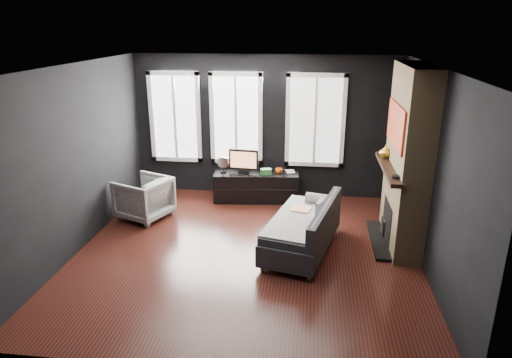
# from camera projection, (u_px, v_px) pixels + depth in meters

# --- Properties ---
(floor) EXTENTS (5.00, 5.00, 0.00)m
(floor) POSITION_uv_depth(u_px,v_px,m) (247.00, 252.00, 6.81)
(floor) COLOR black
(floor) RESTS_ON ground
(ceiling) EXTENTS (5.00, 5.00, 0.00)m
(ceiling) POSITION_uv_depth(u_px,v_px,m) (246.00, 66.00, 5.93)
(ceiling) COLOR white
(ceiling) RESTS_ON ground
(wall_back) EXTENTS (5.00, 0.02, 2.70)m
(wall_back) POSITION_uv_depth(u_px,v_px,m) (265.00, 127.00, 8.71)
(wall_back) COLOR black
(wall_back) RESTS_ON ground
(wall_left) EXTENTS (0.02, 5.00, 2.70)m
(wall_left) POSITION_uv_depth(u_px,v_px,m) (77.00, 159.00, 6.66)
(wall_left) COLOR black
(wall_left) RESTS_ON ground
(wall_right) EXTENTS (0.02, 5.00, 2.70)m
(wall_right) POSITION_uv_depth(u_px,v_px,m) (432.00, 172.00, 6.07)
(wall_right) COLOR black
(wall_right) RESTS_ON ground
(windows) EXTENTS (4.00, 0.16, 1.76)m
(windows) POSITION_uv_depth(u_px,v_px,m) (241.00, 72.00, 8.39)
(windows) COLOR white
(windows) RESTS_ON wall_back
(fireplace) EXTENTS (0.70, 1.62, 2.70)m
(fireplace) POSITION_uv_depth(u_px,v_px,m) (408.00, 159.00, 6.66)
(fireplace) COLOR #93724C
(fireplace) RESTS_ON floor
(sofa) EXTENTS (1.29, 1.94, 0.77)m
(sofa) POSITION_uv_depth(u_px,v_px,m) (302.00, 226.00, 6.75)
(sofa) COLOR black
(sofa) RESTS_ON floor
(stripe_pillow) EXTENTS (0.16, 0.32, 0.31)m
(stripe_pillow) POSITION_uv_depth(u_px,v_px,m) (320.00, 210.00, 6.91)
(stripe_pillow) COLOR gray
(stripe_pillow) RESTS_ON sofa
(armchair) EXTENTS (0.97, 1.00, 0.80)m
(armchair) POSITION_uv_depth(u_px,v_px,m) (144.00, 196.00, 7.88)
(armchair) COLOR silver
(armchair) RESTS_ON floor
(media_console) EXTENTS (1.63, 0.66, 0.55)m
(media_console) POSITION_uv_depth(u_px,v_px,m) (256.00, 187.00, 8.70)
(media_console) COLOR black
(media_console) RESTS_ON floor
(monitor) EXTENTS (0.58, 0.17, 0.51)m
(monitor) POSITION_uv_depth(u_px,v_px,m) (244.00, 160.00, 8.56)
(monitor) COLOR black
(monitor) RESTS_ON media_console
(desk_fan) EXTENTS (0.26, 0.26, 0.32)m
(desk_fan) POSITION_uv_depth(u_px,v_px,m) (223.00, 164.00, 8.60)
(desk_fan) COLOR gray
(desk_fan) RESTS_ON media_console
(mug) EXTENTS (0.14, 0.11, 0.13)m
(mug) POSITION_uv_depth(u_px,v_px,m) (279.00, 170.00, 8.57)
(mug) COLOR #E25F0C
(mug) RESTS_ON media_console
(book) EXTENTS (0.16, 0.05, 0.22)m
(book) POSITION_uv_depth(u_px,v_px,m) (286.00, 167.00, 8.62)
(book) COLOR tan
(book) RESTS_ON media_console
(storage_box) EXTENTS (0.22, 0.18, 0.11)m
(storage_box) POSITION_uv_depth(u_px,v_px,m) (266.00, 172.00, 8.52)
(storage_box) COLOR #367938
(storage_box) RESTS_ON media_console
(mantel_vase) EXTENTS (0.26, 0.27, 0.20)m
(mantel_vase) POSITION_uv_depth(u_px,v_px,m) (386.00, 152.00, 7.12)
(mantel_vase) COLOR gold
(mantel_vase) RESTS_ON fireplace
(mantel_clock) EXTENTS (0.14, 0.14, 0.04)m
(mantel_clock) POSITION_uv_depth(u_px,v_px,m) (396.00, 177.00, 6.21)
(mantel_clock) COLOR black
(mantel_clock) RESTS_ON fireplace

